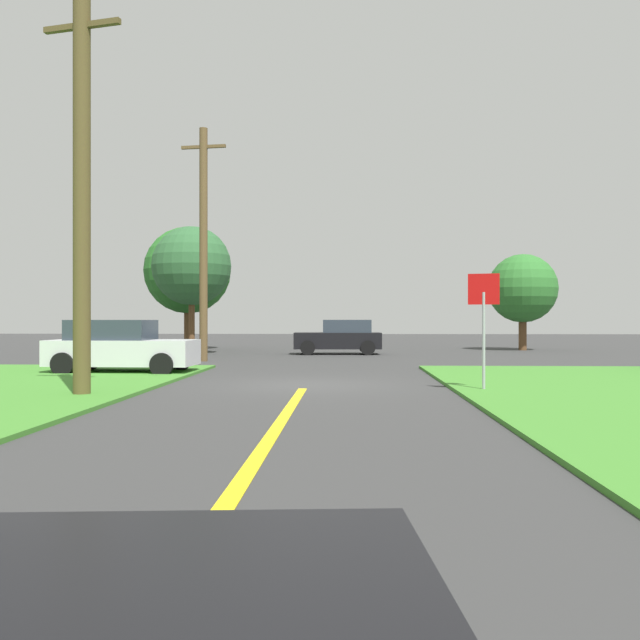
{
  "coord_description": "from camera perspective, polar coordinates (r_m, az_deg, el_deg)",
  "views": [
    {
      "loc": [
        1.07,
        -16.85,
        1.63
      ],
      "look_at": [
        0.26,
        2.53,
        1.62
      ],
      "focal_mm": 38.02,
      "sensor_mm": 36.0,
      "label": 1
    }
  ],
  "objects": [
    {
      "name": "parked_car_near_building",
      "position": [
        21.19,
        -16.48,
        -2.2
      ],
      "size": [
        4.36,
        2.07,
        1.62
      ],
      "rotation": [
        0.0,
        0.0,
        -0.03
      ],
      "color": "silver",
      "rests_on": "ground"
    },
    {
      "name": "stop_sign",
      "position": [
        15.53,
        13.61,
        0.83
      ],
      "size": [
        0.68,
        0.19,
        2.66
      ],
      "rotation": [
        0.0,
        0.0,
        2.91
      ],
      "color": "#9EA0A8",
      "rests_on": "ground"
    },
    {
      "name": "lane_stripe_center",
      "position": [
        9.06,
        -4.5,
        -10.28
      ],
      "size": [
        0.2,
        14.0,
        0.01
      ],
      "primitive_type": "cube",
      "color": "yellow",
      "rests_on": "ground"
    },
    {
      "name": "utility_pole_mid",
      "position": [
        27.01,
        -9.78,
        6.49
      ],
      "size": [
        1.8,
        0.35,
        9.12
      ],
      "color": "brown",
      "rests_on": "ground"
    },
    {
      "name": "utility_pole_near",
      "position": [
        15.23,
        -19.42,
        10.16
      ],
      "size": [
        1.78,
        0.53,
        8.45
      ],
      "color": "brown",
      "rests_on": "ground"
    },
    {
      "name": "car_approaching_junction",
      "position": [
        31.87,
        1.68,
        -1.45
      ],
      "size": [
        4.12,
        2.01,
        1.62
      ],
      "rotation": [
        0.0,
        0.0,
        3.18
      ],
      "color": "black",
      "rests_on": "ground"
    },
    {
      "name": "pine_tree_center",
      "position": [
        37.77,
        -11.08,
        4.11
      ],
      "size": [
        4.71,
        4.71,
        6.68
      ],
      "color": "brown",
      "rests_on": "ground"
    },
    {
      "name": "oak_tree_left",
      "position": [
        37.56,
        16.69,
        2.55
      ],
      "size": [
        3.64,
        3.64,
        5.12
      ],
      "color": "brown",
      "rests_on": "ground"
    },
    {
      "name": "ground_plane",
      "position": [
        16.96,
        -1.24,
        -5.48
      ],
      "size": [
        120.0,
        120.0,
        0.0
      ],
      "primitive_type": "plane",
      "color": "#353535"
    },
    {
      "name": "oak_tree_right",
      "position": [
        32.37,
        -10.75,
        4.48
      ],
      "size": [
        3.7,
        3.7,
        6.0
      ],
      "color": "brown",
      "rests_on": "ground"
    }
  ]
}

